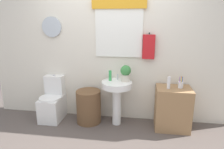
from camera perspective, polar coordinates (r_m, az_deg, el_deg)
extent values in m
cube|color=silver|center=(3.54, -0.45, 7.74)|extent=(4.40, 0.10, 2.60)
cube|color=white|center=(3.43, 1.95, 11.65)|extent=(0.79, 0.03, 0.80)
cube|color=gold|center=(3.41, 1.99, 19.32)|extent=(0.89, 0.04, 0.14)
cylinder|color=silver|center=(3.74, -16.72, 12.80)|extent=(0.35, 0.03, 0.35)
cylinder|color=black|center=(3.39, 10.54, 11.43)|extent=(0.02, 0.06, 0.02)
cube|color=red|center=(3.39, 10.37, 7.70)|extent=(0.20, 0.05, 0.40)
cube|color=white|center=(3.86, -16.51, -9.17)|extent=(0.36, 0.50, 0.42)
cylinder|color=white|center=(3.72, -17.16, -6.39)|extent=(0.38, 0.38, 0.03)
cube|color=white|center=(3.86, -15.91, -2.89)|extent=(0.34, 0.18, 0.36)
cylinder|color=silver|center=(3.81, -16.11, -0.17)|extent=(0.04, 0.04, 0.02)
cylinder|color=brown|center=(3.60, -6.63, -9.00)|extent=(0.43, 0.43, 0.58)
cylinder|color=white|center=(3.49, 1.32, -8.88)|extent=(0.15, 0.15, 0.67)
cylinder|color=white|center=(3.35, 1.36, -2.88)|extent=(0.51, 0.51, 0.10)
cylinder|color=silver|center=(3.44, 1.62, -0.68)|extent=(0.03, 0.03, 0.10)
cube|color=#9E754C|center=(3.51, 16.78, -9.15)|extent=(0.56, 0.44, 0.71)
cylinder|color=green|center=(3.38, -0.54, -0.30)|extent=(0.05, 0.05, 0.18)
cylinder|color=beige|center=(3.37, 3.87, -0.95)|extent=(0.14, 0.14, 0.11)
sphere|color=#3D8442|center=(3.33, 3.90, 1.15)|extent=(0.18, 0.18, 0.18)
cylinder|color=white|center=(3.30, 15.80, -2.24)|extent=(0.05, 0.05, 0.19)
cylinder|color=silver|center=(3.40, 18.87, -2.81)|extent=(0.08, 0.08, 0.10)
cylinder|color=blue|center=(3.39, 19.24, -2.09)|extent=(0.01, 0.03, 0.18)
cylinder|color=red|center=(3.40, 18.97, -2.00)|extent=(0.02, 0.01, 0.18)
cylinder|color=purple|center=(3.38, 18.65, -2.09)|extent=(0.01, 0.03, 0.18)
cylinder|color=yellow|center=(3.37, 19.06, -2.17)|extent=(0.02, 0.01, 0.18)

